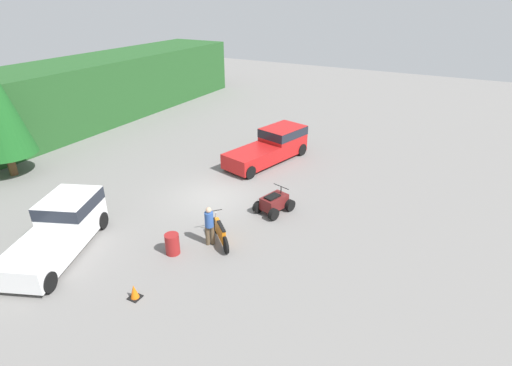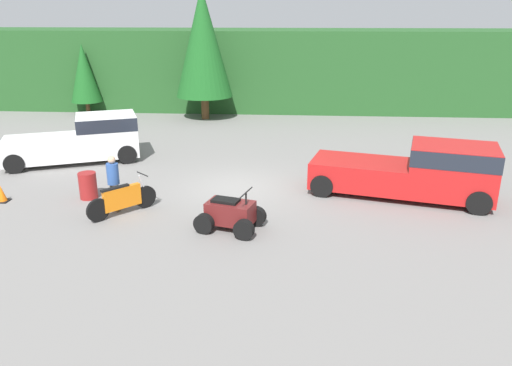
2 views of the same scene
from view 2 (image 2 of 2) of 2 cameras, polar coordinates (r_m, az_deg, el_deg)
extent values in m
plane|color=slate|center=(17.54, -2.10, -0.56)|extent=(80.00, 80.00, 0.00)
cube|color=#235123|center=(32.66, 0.86, 12.95)|extent=(44.00, 6.00, 4.79)
cylinder|color=brown|center=(31.92, -18.64, 8.15)|extent=(0.25, 0.25, 0.74)
cone|color=#19561E|center=(31.63, -19.04, 11.81)|extent=(1.81, 1.81, 3.38)
cylinder|color=brown|center=(28.98, -5.83, 8.58)|extent=(0.43, 0.43, 1.30)
cone|color=#19561E|center=(28.55, -6.08, 15.71)|extent=(3.17, 3.17, 5.91)
cube|color=red|center=(17.19, 21.51, 1.32)|extent=(3.03, 2.55, 1.66)
cube|color=#1E232D|center=(17.05, 21.73, 3.06)|extent=(3.05, 2.57, 0.53)
cube|color=red|center=(17.36, 11.77, 1.11)|extent=(3.59, 2.69, 0.89)
cylinder|color=black|center=(18.30, 23.71, -0.12)|extent=(0.81, 0.46, 0.76)
cylinder|color=black|center=(16.63, 24.13, -2.04)|extent=(0.81, 0.46, 0.76)
cylinder|color=black|center=(18.43, 8.67, 1.46)|extent=(0.81, 0.46, 0.76)
cylinder|color=black|center=(16.77, 7.57, -0.29)|extent=(0.81, 0.46, 0.76)
cube|color=white|center=(21.62, -16.62, 5.32)|extent=(2.90, 2.69, 1.66)
cube|color=#1E232D|center=(21.50, -16.76, 6.73)|extent=(2.92, 2.71, 0.53)
cube|color=white|center=(21.82, -23.33, 3.62)|extent=(3.38, 2.88, 0.89)
cylinder|color=black|center=(22.66, -14.86, 4.37)|extent=(0.81, 0.55, 0.76)
cylinder|color=black|center=(20.94, -14.52, 3.21)|extent=(0.81, 0.55, 0.76)
cylinder|color=black|center=(22.85, -25.40, 3.26)|extent=(0.81, 0.55, 0.76)
cylinder|color=black|center=(21.15, -25.91, 2.02)|extent=(0.81, 0.55, 0.76)
cylinder|color=black|center=(16.07, -12.51, -1.56)|extent=(0.55, 0.59, 0.71)
cylinder|color=black|center=(15.37, -17.60, -2.99)|extent=(0.55, 0.59, 0.71)
cube|color=orange|center=(15.64, -15.05, -1.62)|extent=(0.94, 1.01, 0.66)
cylinder|color=#B7B7BC|center=(15.92, -12.76, -0.31)|extent=(0.23, 0.24, 0.75)
cylinder|color=black|center=(15.80, -12.86, 1.01)|extent=(0.47, 0.43, 0.04)
cube|color=black|center=(15.43, -15.82, -0.55)|extent=(0.71, 0.76, 0.06)
cylinder|color=black|center=(14.42, 0.03, -3.83)|extent=(0.61, 0.37, 0.57)
cylinder|color=black|center=(13.57, -1.41, -5.37)|extent=(0.61, 0.37, 0.57)
cylinder|color=black|center=(14.84, -4.32, -3.20)|extent=(0.61, 0.37, 0.57)
cylinder|color=black|center=(14.01, -5.98, -4.65)|extent=(0.61, 0.37, 0.57)
cube|color=#5B1919|center=(14.11, -2.95, -3.37)|extent=(1.46, 1.10, 0.61)
cylinder|color=black|center=(13.76, -1.15, -1.79)|extent=(0.06, 0.06, 0.35)
cylinder|color=black|center=(13.70, -1.15, -1.11)|extent=(0.29, 0.91, 0.04)
cube|color=black|center=(14.03, -3.48, -2.00)|extent=(0.84, 0.63, 0.08)
cylinder|color=brown|center=(16.14, -15.96, -1.46)|extent=(0.26, 0.26, 0.87)
cylinder|color=brown|center=(15.97, -15.66, -1.66)|extent=(0.26, 0.26, 0.87)
cylinder|color=#2D5199|center=(15.81, -16.06, 1.03)|extent=(0.51, 0.51, 0.65)
sphere|color=tan|center=(15.68, -16.20, 2.57)|extent=(0.33, 0.33, 0.24)
cube|color=black|center=(18.29, -26.97, -1.84)|extent=(0.42, 0.42, 0.03)
cone|color=orange|center=(18.21, -27.09, -1.07)|extent=(0.32, 0.32, 0.55)
cylinder|color=maroon|center=(17.35, -18.65, -0.28)|extent=(0.58, 0.58, 0.88)
camera|label=1|loc=(18.19, -71.88, 18.68)|focal=28.00mm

